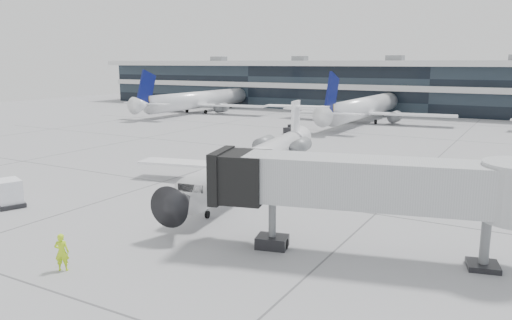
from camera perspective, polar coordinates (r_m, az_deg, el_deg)
The scene contains 10 objects.
ground at distance 41.24m, azimuth 0.02°, elevation -4.16°, with size 220.00×220.00×0.00m, color gray.
terminal at distance 118.39m, azimuth 20.17°, elevation 7.61°, with size 170.00×22.00×10.00m, color black.
bg_jet_left at distance 111.01m, azimuth -6.23°, elevation 5.44°, with size 32.00×40.00×9.60m, color white, non-canonical shape.
bg_jet_center at distance 94.40m, azimuth 12.38°, elevation 4.26°, with size 32.00×40.00×9.60m, color white, non-canonical shape.
regional_jet at distance 44.15m, azimuth 0.18°, elevation -0.06°, with size 23.39×29.18×6.75m.
jet_bridge at distance 28.23m, azimuth 15.10°, elevation -2.79°, with size 18.10×7.55×5.86m.
ramp_worker at distance 28.63m, azimuth -21.31°, elevation -9.78°, with size 0.75×0.49×2.06m, color #C6FC1A.
cargo_uld at distance 42.61m, azimuth -26.42°, elevation -3.42°, with size 3.00×2.64×2.04m.
traffic_cone at distance 56.31m, azimuth -2.82°, elevation 0.30°, with size 0.45×0.45×0.64m.
far_tug at distance 77.58m, azimuth 3.97°, elevation 3.50°, with size 1.55×2.29×1.35m.
Camera 1 is at (19.61, -34.61, 10.87)m, focal length 35.00 mm.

